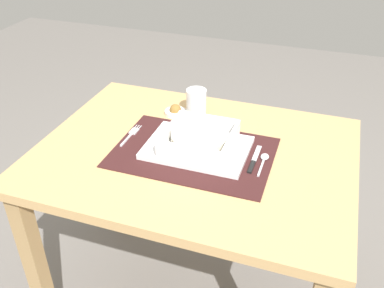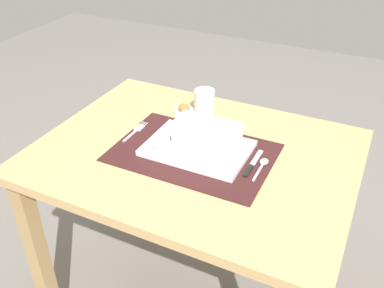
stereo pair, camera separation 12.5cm
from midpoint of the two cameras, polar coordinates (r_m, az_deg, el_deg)
The scene contains 9 objects.
dining_table at distance 1.34m, azimuth 3.08°, elevation -4.72°, with size 0.93×0.71×0.71m.
placemat at distance 1.26m, azimuth 2.83°, elevation -1.18°, with size 0.47×0.32×0.00m, color #381919.
serving_plate at distance 1.26m, azimuth 3.51°, elevation -0.73°, with size 0.30×0.21×0.02m, color white.
porridge_bowl at distance 1.25m, azimuth 3.95°, elevation 0.48°, with size 0.20×0.20×0.05m.
fork at distance 1.37m, azimuth -4.82°, elevation 1.78°, with size 0.02×0.13×0.00m.
spoon at distance 1.23m, azimuth 12.32°, elevation -2.70°, with size 0.02×0.11×0.01m.
butter_knife at distance 1.22m, azimuth 10.96°, elevation -2.84°, with size 0.01×0.14×0.01m.
drinking_glass at distance 1.44m, azimuth 4.15°, elevation 5.20°, with size 0.07×0.07×0.09m.
condiment_saucer at distance 1.47m, azimuth 1.34°, elevation 4.43°, with size 0.07×0.07×0.04m.
Camera 2 is at (0.45, -0.96, 1.41)m, focal length 39.96 mm.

